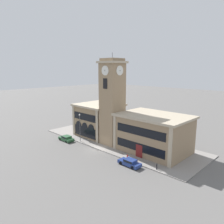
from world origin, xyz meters
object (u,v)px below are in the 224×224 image
Objects in this scene: fire_hydrant at (127,157)px; parked_car_near at (66,138)px; bollard at (157,167)px; street_lamp at (80,124)px; parked_car_mid at (130,162)px.

parked_car_near is at bearing -174.55° from fire_hydrant.
parked_car_near reaches higher than fire_hydrant.
bollard reaches higher than fire_hydrant.
bollard is 1.22× the size of fire_hydrant.
street_lamp is at bearing -179.87° from bollard.
street_lamp reaches higher than parked_car_mid.
bollard is 6.39m from fire_hydrant.
street_lamp is 15.09m from fire_hydrant.
street_lamp is at bearing 179.48° from fire_hydrant.
bollard is at bearing 0.13° from street_lamp.
parked_car_near is at bearing 0.27° from parked_car_mid.
parked_car_mid is 0.65× the size of street_lamp.
street_lamp reaches higher than fire_hydrant.
street_lamp is at bearing -5.99° from parked_car_mid.
street_lamp is at bearing -149.10° from parked_car_near.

